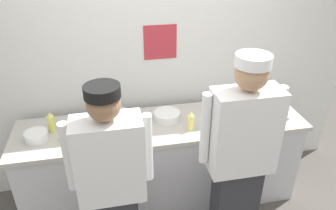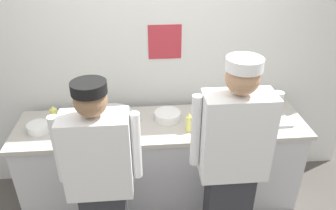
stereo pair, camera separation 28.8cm
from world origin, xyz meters
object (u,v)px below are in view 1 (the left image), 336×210
chef_near_left (112,184)px  mixing_bowl_steel (112,123)px  ramekin_yellow_sauce (64,138)px  chefs_knife (123,123)px  sheet_tray (260,113)px  ramekin_green_sauce (237,121)px  chef_center (240,157)px  plate_stack_rear (167,116)px  squeeze_bottle_primary (191,121)px  ramekin_red_sauce (211,125)px  plate_stack_front (36,136)px  squeeze_bottle_secondary (51,122)px  ramekin_orange_sauce (205,111)px

chef_near_left → mixing_bowl_steel: (0.04, 0.70, 0.07)m
ramekin_yellow_sauce → chefs_knife: bearing=17.4°
mixing_bowl_steel → sheet_tray: mixing_bowl_steel is taller
mixing_bowl_steel → ramekin_green_sauce: (1.11, -0.14, -0.04)m
chef_center → plate_stack_rear: bearing=120.4°
sheet_tray → squeeze_bottle_primary: (-0.72, -0.13, 0.07)m
ramekin_red_sauce → plate_stack_front: bearing=175.9°
plate_stack_front → sheet_tray: plate_stack_front is taller
ramekin_green_sauce → chefs_knife: 1.03m
squeeze_bottle_secondary → chef_near_left: bearing=-58.2°
ramekin_green_sauce → ramekin_orange_sauce: 0.33m
sheet_tray → ramekin_yellow_sauce: 1.79m
plate_stack_front → chefs_knife: size_ratio=0.69×
chef_center → squeeze_bottle_primary: chef_center is taller
plate_stack_front → ramekin_orange_sauce: plate_stack_front is taller
mixing_bowl_steel → squeeze_bottle_secondary: squeeze_bottle_secondary is taller
chef_near_left → plate_stack_rear: (0.54, 0.75, 0.05)m
ramekin_red_sauce → chefs_knife: 0.79m
chef_near_left → squeeze_bottle_primary: size_ratio=9.18×
plate_stack_front → ramekin_green_sauce: bearing=-3.1°
chef_center → squeeze_bottle_primary: size_ratio=9.78×
squeeze_bottle_primary → squeeze_bottle_secondary: 1.20m
squeeze_bottle_secondary → ramekin_green_sauce: bearing=-7.2°
chef_near_left → plate_stack_front: size_ratio=8.64×
mixing_bowl_steel → squeeze_bottle_primary: size_ratio=2.21×
mixing_bowl_steel → ramekin_orange_sauce: size_ratio=4.92×
mixing_bowl_steel → ramekin_green_sauce: size_ratio=4.57×
squeeze_bottle_secondary → ramekin_green_sauce: 1.64m
ramekin_yellow_sauce → ramekin_red_sauce: size_ratio=0.85×
chef_center → plate_stack_rear: 0.83m
plate_stack_rear → plate_stack_front: bearing=-174.8°
ramekin_green_sauce → chefs_knife: (-1.01, 0.20, -0.01)m
plate_stack_front → chefs_knife: bearing=8.1°
chef_near_left → chefs_knife: (0.14, 0.76, 0.02)m
chef_near_left → ramekin_yellow_sauce: (-0.37, 0.60, 0.03)m
plate_stack_front → ramekin_yellow_sauce: bearing=-13.5°
mixing_bowl_steel → squeeze_bottle_secondary: bearing=172.8°
mixing_bowl_steel → ramekin_yellow_sauce: bearing=-166.0°
squeeze_bottle_secondary → mixing_bowl_steel: bearing=-7.2°
plate_stack_rear → chef_center: bearing=-59.6°
plate_stack_rear → sheet_tray: (0.88, -0.08, -0.02)m
mixing_bowl_steel → chef_center: bearing=-35.4°
ramekin_red_sauce → sheet_tray: bearing=13.8°
plate_stack_rear → squeeze_bottle_secondary: squeeze_bottle_secondary is taller
squeeze_bottle_secondary → ramekin_red_sauce: 1.39m
chef_center → ramekin_green_sauce: bearing=70.2°
plate_stack_front → squeeze_bottle_primary: size_ratio=1.06×
ramekin_yellow_sauce → ramekin_red_sauce: 1.27m
squeeze_bottle_secondary → ramekin_yellow_sauce: size_ratio=2.23×
chef_near_left → plate_stack_front: (-0.59, 0.65, 0.05)m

